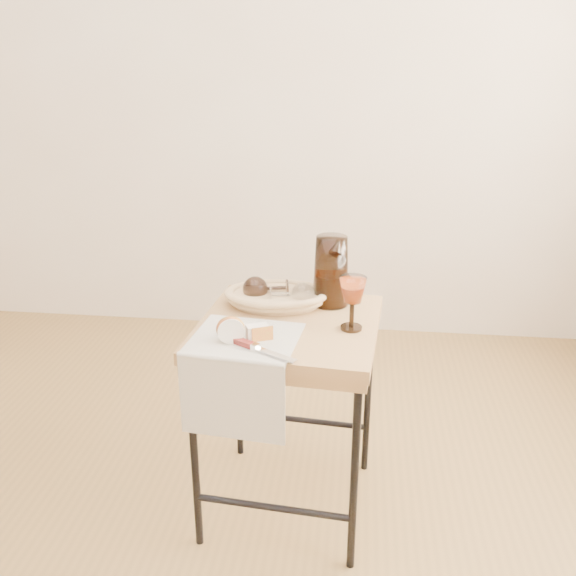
# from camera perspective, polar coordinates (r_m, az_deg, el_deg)

# --- Properties ---
(floor) EXTENTS (3.60, 3.60, 0.00)m
(floor) POSITION_cam_1_polar(r_m,az_deg,el_deg) (2.13, -11.55, -23.61)
(floor) COLOR brown
(floor) RESTS_ON ground
(wall_back) EXTENTS (3.60, 0.00, 2.70)m
(wall_back) POSITION_cam_1_polar(r_m,az_deg,el_deg) (3.27, -3.37, 18.81)
(wall_back) COLOR beige
(wall_back) RESTS_ON ground
(side_table) EXTENTS (0.59, 0.59, 0.69)m
(side_table) POSITION_cam_1_polar(r_m,az_deg,el_deg) (2.10, 0.06, -11.76)
(side_table) COLOR brown
(side_table) RESTS_ON floor
(tea_towel) EXTENTS (0.33, 0.31, 0.01)m
(tea_towel) POSITION_cam_1_polar(r_m,az_deg,el_deg) (1.82, -3.97, -4.65)
(tea_towel) COLOR white
(tea_towel) RESTS_ON side_table
(bread_basket) EXTENTS (0.32, 0.23, 0.05)m
(bread_basket) POSITION_cam_1_polar(r_m,az_deg,el_deg) (2.04, -1.07, -0.95)
(bread_basket) COLOR tan
(bread_basket) RESTS_ON side_table
(goblet_lying_a) EXTENTS (0.15, 0.11, 0.08)m
(goblet_lying_a) POSITION_cam_1_polar(r_m,az_deg,el_deg) (2.04, -1.76, -0.03)
(goblet_lying_a) COLOR #3A2820
(goblet_lying_a) RESTS_ON bread_basket
(goblet_lying_b) EXTENTS (0.13, 0.09, 0.07)m
(goblet_lying_b) POSITION_cam_1_polar(r_m,az_deg,el_deg) (2.01, 0.11, -0.55)
(goblet_lying_b) COLOR white
(goblet_lying_b) RESTS_ON bread_basket
(pitcher) EXTENTS (0.24, 0.28, 0.27)m
(pitcher) POSITION_cam_1_polar(r_m,az_deg,el_deg) (2.03, 3.96, 1.59)
(pitcher) COLOR black
(pitcher) RESTS_ON side_table
(wine_goblet) EXTENTS (0.10, 0.10, 0.17)m
(wine_goblet) POSITION_cam_1_polar(r_m,az_deg,el_deg) (1.86, 5.90, -1.39)
(wine_goblet) COLOR white
(wine_goblet) RESTS_ON side_table
(apple_half) EXTENTS (0.09, 0.07, 0.08)m
(apple_half) POSITION_cam_1_polar(r_m,az_deg,el_deg) (1.79, -5.31, -3.72)
(apple_half) COLOR #AD1D29
(apple_half) RESTS_ON tea_towel
(apple_wedge) EXTENTS (0.07, 0.06, 0.04)m
(apple_wedge) POSITION_cam_1_polar(r_m,az_deg,el_deg) (1.80, -2.82, -4.04)
(apple_wedge) COLOR white
(apple_wedge) RESTS_ON tea_towel
(table_knife) EXTENTS (0.22, 0.14, 0.02)m
(table_knife) POSITION_cam_1_polar(r_m,az_deg,el_deg) (1.74, -2.79, -5.45)
(table_knife) COLOR silver
(table_knife) RESTS_ON tea_towel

